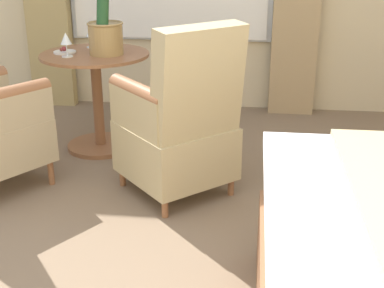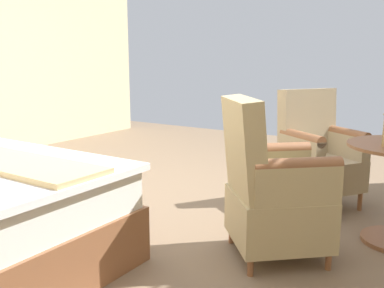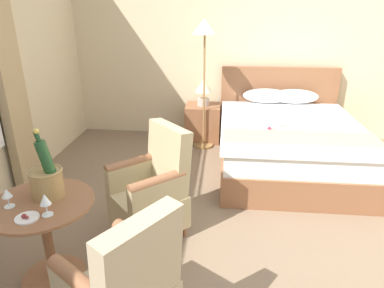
# 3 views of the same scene
# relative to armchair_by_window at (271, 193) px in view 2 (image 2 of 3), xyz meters

# --- Properties ---
(ground_plane) EXTENTS (7.40, 7.40, 0.00)m
(ground_plane) POSITION_rel_armchair_by_window_xyz_m (1.19, -0.31, -0.41)
(ground_plane) COLOR #7D664F
(armchair_by_window) EXTENTS (0.77, 0.77, 0.98)m
(armchair_by_window) POSITION_rel_armchair_by_window_xyz_m (0.00, 0.00, 0.00)
(armchair_by_window) COLOR brown
(armchair_by_window) RESTS_ON ground
(armchair_facing_bed) EXTENTS (0.74, 0.74, 0.95)m
(armchair_facing_bed) POSITION_rel_armchair_by_window_xyz_m (0.07, -1.11, 0.02)
(armchair_facing_bed) COLOR brown
(armchair_facing_bed) RESTS_ON ground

